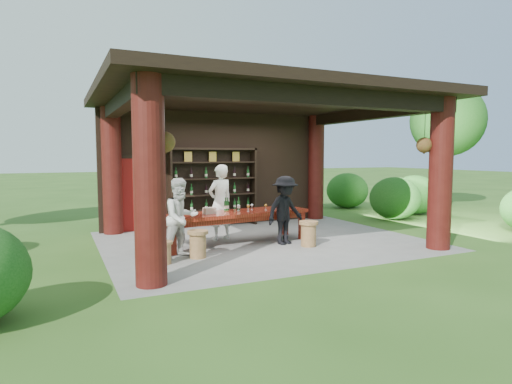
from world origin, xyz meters
name	(u,v)px	position (x,y,z in m)	size (l,w,h in m)	color
ground	(263,241)	(0.00, 0.00, 0.00)	(90.00, 90.00, 0.00)	#2D5119
pavilion	(255,152)	(-0.01, 0.43, 2.13)	(7.50, 6.00, 3.60)	slate
wine_shelf	(213,187)	(-0.39, 2.45, 1.14)	(2.58, 0.39, 2.27)	black
tasting_table	(235,217)	(-0.72, -0.02, 0.64)	(3.61, 1.25, 0.75)	#5B170D
stool_near_left	(198,243)	(-1.94, -0.98, 0.29)	(0.42, 0.42, 0.55)	brown
stool_near_right	(309,233)	(0.67, -0.99, 0.30)	(0.43, 0.43, 0.57)	brown
stool_far_left	(164,252)	(-2.67, -1.19, 0.23)	(0.33, 0.33, 0.44)	brown
host	(220,202)	(-0.86, 0.62, 0.92)	(0.67, 0.44, 1.83)	white
guest_woman	(181,218)	(-2.22, -0.77, 0.80)	(0.78, 0.61, 1.61)	silver
guest_man	(285,210)	(0.29, -0.56, 0.79)	(1.02, 0.59, 1.59)	black
table_bottles	(231,204)	(-0.73, 0.27, 0.90)	(0.39, 0.14, 0.31)	#194C1E
table_glasses	(256,207)	(-0.17, 0.04, 0.82)	(1.01, 0.24, 0.15)	silver
napkin_basket	(210,211)	(-1.38, -0.10, 0.82)	(0.26, 0.18, 0.14)	#BF6672
shrubs	(303,211)	(1.53, 0.66, 0.56)	(19.89, 9.07, 1.36)	#194C14
trees	(348,112)	(3.66, 1.61, 3.37)	(20.03, 9.18, 4.80)	#3F2819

